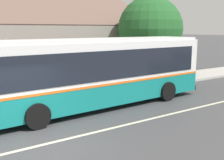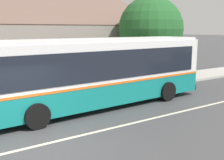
# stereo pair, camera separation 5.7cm
# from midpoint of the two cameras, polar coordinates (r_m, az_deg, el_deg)

# --- Properties ---
(ground_plane) EXTENTS (300.00, 300.00, 0.00)m
(ground_plane) POSITION_cam_midpoint_polar(r_m,az_deg,el_deg) (9.61, -14.51, -12.77)
(ground_plane) COLOR #424244
(lane_divider_stripe) EXTENTS (60.00, 0.16, 0.01)m
(lane_divider_stripe) POSITION_cam_midpoint_polar(r_m,az_deg,el_deg) (9.61, -14.51, -12.75)
(lane_divider_stripe) COLOR beige
(lane_divider_stripe) RESTS_ON ground
(transit_bus) EXTENTS (12.33, 3.09, 3.27)m
(transit_bus) POSITION_cam_midpoint_polar(r_m,az_deg,el_deg) (13.27, -3.55, 1.81)
(transit_bus) COLOR #147F7A
(transit_bus) RESTS_ON ground
(street_tree_primary) EXTENTS (4.65, 4.65, 6.04)m
(street_tree_primary) POSITION_cam_midpoint_polar(r_m,az_deg,el_deg) (20.61, 7.69, 9.89)
(street_tree_primary) COLOR #4C3828
(street_tree_primary) RESTS_ON ground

